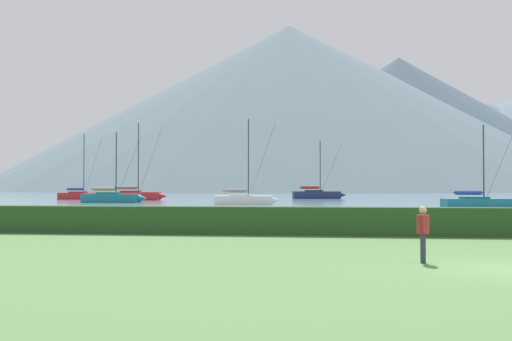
# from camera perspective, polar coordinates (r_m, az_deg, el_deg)

# --- Properties ---
(ground_plane) EXTENTS (1000.00, 1000.00, 0.00)m
(ground_plane) POSITION_cam_1_polar(r_m,az_deg,el_deg) (18.27, 21.74, -8.38)
(ground_plane) COLOR #517A42
(harbor_water) EXTENTS (320.00, 246.00, 0.00)m
(harbor_water) POSITION_cam_1_polar(r_m,az_deg,el_deg) (154.62, 8.65, -2.17)
(harbor_water) COLOR slate
(harbor_water) RESTS_ON ground_plane
(hedge_line) EXTENTS (80.00, 1.20, 1.28)m
(hedge_line) POSITION_cam_1_polar(r_m,az_deg,el_deg) (28.95, 16.14, -4.51)
(hedge_line) COLOR #284C23
(hedge_line) RESTS_ON ground_plane
(sailboat_slip_0) EXTENTS (8.49, 2.59, 9.09)m
(sailboat_slip_0) POSITION_cam_1_polar(r_m,az_deg,el_deg) (82.89, -12.97, -2.40)
(sailboat_slip_0) COLOR #19707A
(sailboat_slip_0) RESTS_ON harbor_water
(sailboat_slip_2) EXTENTS (7.92, 2.82, 10.43)m
(sailboat_slip_2) POSITION_cam_1_polar(r_m,az_deg,el_deg) (103.01, -15.66, -2.19)
(sailboat_slip_2) COLOR red
(sailboat_slip_2) RESTS_ON harbor_water
(sailboat_slip_4) EXTENTS (7.82, 3.18, 9.94)m
(sailboat_slip_4) POSITION_cam_1_polar(r_m,az_deg,el_deg) (72.28, -1.07, -2.63)
(sailboat_slip_4) COLOR white
(sailboat_slip_4) RESTS_ON harbor_water
(sailboat_slip_5) EXTENTS (9.23, 3.97, 9.70)m
(sailboat_slip_5) POSITION_cam_1_polar(r_m,az_deg,el_deg) (105.25, 5.58, -2.17)
(sailboat_slip_5) COLOR navy
(sailboat_slip_5) RESTS_ON harbor_water
(sailboat_slip_8) EXTENTS (7.58, 3.13, 7.90)m
(sailboat_slip_8) POSITION_cam_1_polar(r_m,az_deg,el_deg) (61.68, 19.67, -2.81)
(sailboat_slip_8) COLOR #19707A
(sailboat_slip_8) RESTS_ON harbor_water
(sailboat_slip_10) EXTENTS (9.14, 3.53, 11.69)m
(sailboat_slip_10) POSITION_cam_1_polar(r_m,az_deg,el_deg) (96.23, -11.01, -2.22)
(sailboat_slip_10) COLOR red
(sailboat_slip_10) RESTS_ON harbor_water
(person_seated_viewer) EXTENTS (0.36, 0.57, 1.65)m
(person_seated_viewer) POSITION_cam_1_polar(r_m,az_deg,el_deg) (18.90, 14.97, -5.22)
(person_seated_viewer) COLOR #2D3347
(person_seated_viewer) RESTS_ON ground_plane
(distant_hill_west_ridge) EXTENTS (294.89, 294.89, 83.20)m
(distant_hill_west_ridge) POSITION_cam_1_polar(r_m,az_deg,el_deg) (317.45, 3.04, 5.78)
(distant_hill_west_ridge) COLOR slate
(distant_hill_west_ridge) RESTS_ON ground_plane
(distant_hill_east_ridge) EXTENTS (201.92, 201.92, 64.59)m
(distant_hill_east_ridge) POSITION_cam_1_polar(r_m,az_deg,el_deg) (313.02, 12.92, 4.20)
(distant_hill_east_ridge) COLOR #425666
(distant_hill_east_ridge) RESTS_ON ground_plane
(distant_hill_far_shoulder) EXTENTS (297.51, 297.51, 58.70)m
(distant_hill_far_shoulder) POSITION_cam_1_polar(r_m,az_deg,el_deg) (380.47, 16.29, 2.79)
(distant_hill_far_shoulder) COLOR #4C6070
(distant_hill_far_shoulder) RESTS_ON ground_plane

